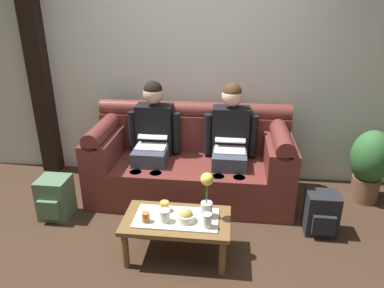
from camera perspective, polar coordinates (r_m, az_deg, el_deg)
name	(u,v)px	position (r m, az deg, el deg)	size (l,w,h in m)	color
ground_plane	(175,265)	(3.06, -2.76, -18.66)	(14.00, 14.00, 0.00)	#382619
back_wall_patterned	(197,52)	(4.03, 0.76, 14.43)	(6.00, 0.12, 2.90)	silver
timber_pillar	(36,51)	(4.47, -23.57, 13.42)	(0.20, 0.20, 2.90)	black
couch	(191,162)	(3.83, -0.12, -2.86)	(2.07, 0.88, 0.96)	maroon
person_left	(153,136)	(3.78, -6.24, 1.34)	(0.56, 0.67, 1.22)	#383D4C
person_right	(230,139)	(3.70, 6.12, 0.83)	(0.56, 0.67, 1.22)	#383D4C
coffee_table	(177,224)	(2.98, -2.47, -12.55)	(0.87, 0.48, 0.37)	brown
flower_vase	(207,195)	(2.86, 2.37, -8.08)	(0.10, 0.10, 0.39)	silver
snack_bowl	(186,216)	(2.88, -0.98, -11.47)	(0.14, 0.14, 0.11)	silver
cup_near_left	(165,206)	(3.01, -4.40, -9.85)	(0.07, 0.07, 0.08)	gold
cup_near_right	(165,216)	(2.88, -4.36, -11.32)	(0.08, 0.08, 0.10)	white
cup_far_center	(146,217)	(2.89, -7.37, -11.49)	(0.06, 0.06, 0.08)	#B26633
cup_far_left	(207,220)	(2.81, 2.41, -12.07)	(0.07, 0.07, 0.11)	white
backpack_right	(321,214)	(3.50, 19.90, -10.39)	(0.28, 0.27, 0.39)	black
backpack_left	(55,198)	(3.76, -20.96, -8.03)	(0.29, 0.32, 0.41)	#4C6B4C
potted_plant	(370,163)	(4.11, 26.49, -2.71)	(0.40, 0.40, 0.78)	brown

